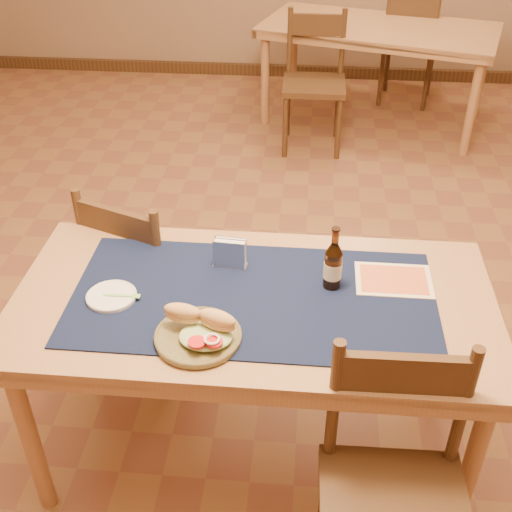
# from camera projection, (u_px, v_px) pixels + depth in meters

# --- Properties ---
(room) EXTENTS (6.04, 7.04, 2.84)m
(room) POSITION_uv_depth(u_px,v_px,m) (273.00, 29.00, 2.40)
(room) COLOR brown
(room) RESTS_ON ground
(main_table) EXTENTS (1.60, 0.80, 0.75)m
(main_table) POSITION_uv_depth(u_px,v_px,m) (253.00, 317.00, 2.17)
(main_table) COLOR #9E744A
(main_table) RESTS_ON ground
(placemat) EXTENTS (1.20, 0.60, 0.01)m
(placemat) POSITION_uv_depth(u_px,v_px,m) (253.00, 297.00, 2.12)
(placemat) COLOR #0F163A
(placemat) RESTS_ON main_table
(baseboard) EXTENTS (6.00, 7.00, 0.10)m
(baseboard) POSITION_uv_depth(u_px,v_px,m) (269.00, 307.00, 3.17)
(baseboard) COLOR #472F19
(baseboard) RESTS_ON ground
(back_table) EXTENTS (1.88, 1.29, 0.75)m
(back_table) POSITION_uv_depth(u_px,v_px,m) (378.00, 37.00, 4.80)
(back_table) COLOR #9E744A
(back_table) RESTS_ON ground
(chair_main_far) EXTENTS (0.54, 0.54, 0.90)m
(chair_main_far) POSITION_uv_depth(u_px,v_px,m) (147.00, 273.00, 2.71)
(chair_main_far) COLOR #472F19
(chair_main_far) RESTS_ON ground
(chair_main_near) EXTENTS (0.43, 0.43, 0.92)m
(chair_main_near) POSITION_uv_depth(u_px,v_px,m) (395.00, 496.00, 1.82)
(chair_main_near) COLOR #472F19
(chair_main_near) RESTS_ON ground
(chair_back_near) EXTENTS (0.44, 0.44, 0.95)m
(chair_back_near) POSITION_uv_depth(u_px,v_px,m) (314.00, 80.00, 4.54)
(chair_back_near) COLOR #472F19
(chair_back_near) RESTS_ON ground
(chair_back_far) EXTENTS (0.51, 0.51, 0.93)m
(chair_back_far) POSITION_uv_depth(u_px,v_px,m) (410.00, 45.00, 5.23)
(chair_back_far) COLOR #472F19
(chair_back_far) RESTS_ON ground
(sandwich_plate) EXTENTS (0.27, 0.27, 0.10)m
(sandwich_plate) POSITION_uv_depth(u_px,v_px,m) (200.00, 332.00, 1.93)
(sandwich_plate) COLOR olive
(sandwich_plate) RESTS_ON placemat
(side_plate) EXTENTS (0.17, 0.17, 0.01)m
(side_plate) POSITION_uv_depth(u_px,v_px,m) (111.00, 296.00, 2.11)
(side_plate) COLOR white
(side_plate) RESTS_ON placemat
(fork) EXTENTS (0.12, 0.02, 0.00)m
(fork) POSITION_uv_depth(u_px,v_px,m) (125.00, 296.00, 2.10)
(fork) COLOR #84D173
(fork) RESTS_ON side_plate
(beer_bottle) EXTENTS (0.06, 0.06, 0.23)m
(beer_bottle) POSITION_uv_depth(u_px,v_px,m) (333.00, 265.00, 2.12)
(beer_bottle) COLOR #46260C
(beer_bottle) RESTS_ON placemat
(napkin_holder) EXTENTS (0.12, 0.05, 0.11)m
(napkin_holder) POSITION_uv_depth(u_px,v_px,m) (230.00, 254.00, 2.23)
(napkin_holder) COLOR silver
(napkin_holder) RESTS_ON placemat
(menu_card) EXTENTS (0.26, 0.19, 0.01)m
(menu_card) POSITION_uv_depth(u_px,v_px,m) (394.00, 280.00, 2.19)
(menu_card) COLOR #F8E1BB
(menu_card) RESTS_ON placemat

